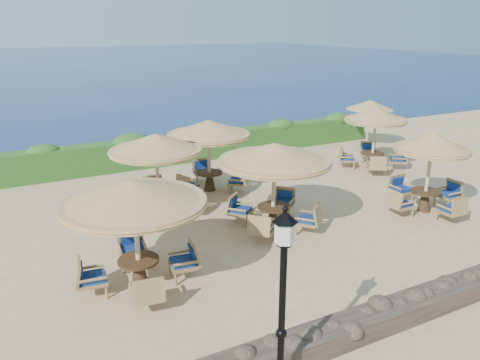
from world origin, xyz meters
TOP-DOWN VIEW (x-y plane):
  - ground at (0.00, 0.00)m, footprint 120.00×120.00m
  - sea at (0.00, 70.00)m, footprint 160.00×160.00m
  - hedge at (0.00, 7.20)m, footprint 18.00×0.90m
  - stone_wall at (0.00, -6.20)m, footprint 15.00×0.65m
  - lamp_post at (-4.80, -6.80)m, footprint 0.44×0.44m
  - extra_parasol at (7.80, 5.20)m, footprint 2.30×2.30m
  - cafe_set_0 at (-5.92, -2.38)m, footprint 3.32×3.32m
  - cafe_set_1 at (-1.39, -0.96)m, footprint 3.35×3.35m
  - cafe_set_2 at (3.77, -2.09)m, footprint 2.82×2.82m
  - cafe_set_3 at (-4.08, 1.80)m, footprint 2.97×2.97m
  - cafe_set_4 at (-1.71, 3.06)m, footprint 3.05×3.05m
  - cafe_set_5 at (5.58, 2.39)m, footprint 2.73×2.73m

SIDE VIEW (x-z plane):
  - ground at x=0.00m, z-range 0.00..0.00m
  - sea at x=0.00m, z-range 0.00..0.00m
  - stone_wall at x=0.00m, z-range 0.00..0.44m
  - hedge at x=0.00m, z-range 0.00..1.20m
  - lamp_post at x=-4.80m, z-range -0.10..3.21m
  - cafe_set_2 at x=3.77m, z-range 0.37..3.03m
  - cafe_set_5 at x=5.58m, z-range 0.44..3.09m
  - cafe_set_0 at x=-5.92m, z-range 0.61..3.26m
  - cafe_set_1 at x=-1.39m, z-range 0.62..3.27m
  - cafe_set_3 at x=-4.08m, z-range 0.62..3.28m
  - cafe_set_4 at x=-1.71m, z-range 0.64..3.29m
  - extra_parasol at x=7.80m, z-range 0.97..3.37m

